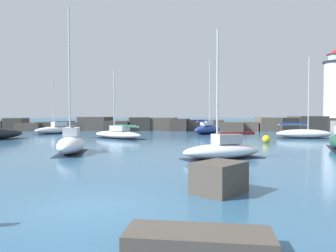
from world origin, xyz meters
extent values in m
plane|color=#336084|center=(0.00, 0.00, 0.00)|extent=(600.00, 600.00, 0.00)
cube|color=#235175|center=(0.00, 107.26, 0.00)|extent=(400.00, 116.00, 0.01)
cube|color=#4C443D|center=(-26.15, 46.85, 1.10)|extent=(4.21, 5.89, 2.19)
cube|color=#4C443D|center=(-23.13, 46.49, 0.68)|extent=(4.30, 5.69, 1.36)
cube|color=#383330|center=(-19.73, 46.66, 0.75)|extent=(4.85, 3.65, 1.50)
cube|color=#423D38|center=(-16.00, 47.15, 0.72)|extent=(4.99, 3.90, 1.44)
cube|color=#423D38|center=(-12.17, 47.70, 1.19)|extent=(5.38, 5.59, 2.39)
cube|color=#4C443D|center=(-8.35, 46.87, 0.86)|extent=(4.82, 6.02, 1.71)
cube|color=#4C443D|center=(-4.46, 47.50, 1.16)|extent=(4.32, 4.24, 2.32)
cube|color=#4C443D|center=(-0.19, 47.88, 1.12)|extent=(5.12, 3.97, 2.25)
cube|color=#383330|center=(2.89, 46.52, 1.04)|extent=(3.50, 4.63, 2.07)
cube|color=#383330|center=(5.42, 47.22, 0.95)|extent=(4.01, 4.20, 1.90)
cube|color=#4C443D|center=(8.43, 47.83, 0.92)|extent=(3.99, 3.80, 1.84)
cube|color=#4C443D|center=(11.67, 46.82, 0.75)|extent=(5.16, 5.78, 1.51)
cube|color=brown|center=(14.77, 47.81, 0.77)|extent=(3.80, 4.79, 1.54)
cube|color=brown|center=(18.03, 47.55, 1.16)|extent=(3.26, 5.42, 2.31)
cube|color=#383330|center=(20.97, 46.51, 1.14)|extent=(4.06, 4.49, 2.27)
cube|color=#423D38|center=(24.98, 47.43, 1.27)|extent=(5.68, 5.46, 2.54)
cube|color=#383330|center=(28.90, 47.62, 1.11)|extent=(4.39, 5.58, 2.22)
cylinder|color=gray|center=(29.63, 47.19, 0.90)|extent=(5.19, 5.19, 1.80)
cylinder|color=white|center=(29.63, 47.19, 6.74)|extent=(3.84, 3.84, 9.88)
cube|color=#4C443D|center=(4.33, 2.07, 0.58)|extent=(2.32, 2.39, 1.15)
cube|color=#4C443D|center=(3.27, -3.11, 0.21)|extent=(3.29, 1.50, 0.43)
ellipsoid|color=white|center=(-4.54, 28.41, 0.46)|extent=(7.31, 6.24, 0.92)
cube|color=black|center=(-4.54, 28.41, 0.01)|extent=(6.98, 5.98, 0.03)
cube|color=#B2B2B7|center=(-4.25, 28.20, 1.24)|extent=(2.54, 2.34, 0.64)
cylinder|color=silver|center=(-4.99, 28.74, 4.60)|extent=(0.12, 0.12, 7.37)
cylinder|color=#BCBCC1|center=(-3.36, 27.54, 1.47)|extent=(3.32, 2.48, 0.10)
cube|color=#1E664C|center=(-3.36, 27.54, 1.57)|extent=(2.89, 2.20, 0.20)
ellipsoid|color=white|center=(-5.25, 13.93, 0.64)|extent=(2.78, 5.82, 1.28)
cube|color=black|center=(-5.25, 13.93, 0.01)|extent=(2.70, 5.54, 0.03)
cube|color=silver|center=(-5.29, 14.21, 1.60)|extent=(1.29, 1.82, 0.64)
cylinder|color=silver|center=(-5.18, 13.52, 5.95)|extent=(0.12, 0.12, 9.35)
cylinder|color=#BCBCC1|center=(-5.44, 15.03, 1.83)|extent=(0.62, 3.04, 0.10)
cube|color=#4C4C51|center=(-5.44, 15.03, 1.93)|extent=(0.64, 2.61, 0.20)
ellipsoid|color=white|center=(-15.31, 37.63, 0.54)|extent=(5.70, 6.73, 1.09)
cube|color=black|center=(-15.31, 37.63, 0.01)|extent=(5.46, 6.43, 0.03)
cube|color=silver|center=(-15.10, 37.92, 1.41)|extent=(2.07, 2.29, 0.64)
cylinder|color=silver|center=(-15.63, 37.21, 4.68)|extent=(0.12, 0.12, 7.19)
cylinder|color=#BCBCC1|center=(-14.46, 38.76, 1.64)|extent=(2.42, 3.16, 0.10)
cube|color=#4C4C51|center=(-14.46, 38.76, 1.74)|extent=(2.15, 2.76, 0.20)
ellipsoid|color=white|center=(17.74, 29.67, 0.54)|extent=(6.57, 2.47, 1.08)
cube|color=black|center=(17.74, 29.67, 0.01)|extent=(6.24, 2.41, 0.03)
cylinder|color=silver|center=(18.23, 29.63, 5.40)|extent=(0.12, 0.12, 8.63)
cylinder|color=#BCBCC1|center=(16.46, 29.75, 1.63)|extent=(3.54, 0.34, 0.10)
cube|color=navy|center=(16.46, 29.75, 1.73)|extent=(3.02, 0.40, 0.20)
ellipsoid|color=navy|center=(6.94, 37.80, 0.64)|extent=(5.35, 6.93, 1.27)
cube|color=black|center=(6.94, 37.80, 0.01)|extent=(5.13, 6.61, 0.03)
cube|color=silver|center=(6.75, 37.50, 1.59)|extent=(2.00, 2.33, 0.64)
cylinder|color=silver|center=(7.22, 38.24, 6.03)|extent=(0.12, 0.12, 9.52)
cylinder|color=#BCBCC1|center=(6.18, 36.61, 1.82)|extent=(2.16, 3.31, 0.10)
cube|color=navy|center=(6.18, 36.61, 1.92)|extent=(1.93, 2.88, 0.20)
ellipsoid|color=white|center=(5.68, 11.50, 0.49)|extent=(6.08, 4.32, 0.98)
cube|color=black|center=(5.68, 11.50, 0.01)|extent=(5.80, 4.16, 0.03)
cube|color=#B2B2B7|center=(5.94, 11.62, 1.30)|extent=(2.04, 1.76, 0.64)
cylinder|color=silver|center=(5.29, 11.31, 4.70)|extent=(0.12, 0.12, 7.44)
cylinder|color=#BCBCC1|center=(6.72, 11.98, 1.53)|extent=(2.90, 1.44, 0.10)
cube|color=maroon|center=(6.72, 11.98, 1.63)|extent=(2.52, 1.32, 0.20)
sphere|color=yellow|center=(11.61, 23.24, 0.40)|extent=(0.79, 0.79, 0.79)
cylinder|color=black|center=(11.61, 23.24, 0.89)|extent=(0.04, 0.04, 0.20)
camera|label=1|loc=(2.86, -10.08, 2.95)|focal=35.00mm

